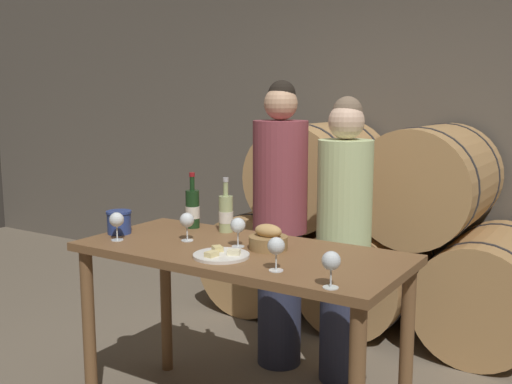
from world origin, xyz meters
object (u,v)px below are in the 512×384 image
Objects in this scene: wine_glass_center at (238,226)px; wine_glass_far_left at (117,220)px; wine_bottle_white at (226,213)px; wine_glass_far_right at (331,262)px; wine_glass_right at (276,247)px; wine_bottle_red at (193,209)px; tasting_table at (240,275)px; cheese_plate at (221,255)px; person_left at (280,222)px; bread_basket at (268,240)px; person_right at (344,238)px; wine_glass_left at (187,221)px; blue_crock at (119,221)px.

wine_glass_far_left is at bearing -159.96° from wine_glass_center.
wine_bottle_white is 2.03× the size of wine_glass_far_right.
wine_glass_right and wine_glass_far_right have the same top height.
wine_bottle_white is (0.21, 0.01, -0.01)m from wine_bottle_red.
wine_glass_right is (0.33, -0.22, 0.23)m from tasting_table.
cheese_plate is at bearing 170.17° from wine_glass_right.
wine_glass_far_right is (0.60, -0.14, 0.09)m from cheese_plate.
tasting_table is at bearing -74.48° from person_left.
person_left is at bearing 103.44° from cheese_plate.
tasting_table is at bearing -27.22° from wine_bottle_red.
bread_basket is (0.38, -0.19, -0.05)m from wine_bottle_white.
wine_glass_far_right is (0.40, -1.03, 0.17)m from person_right.
tasting_table is at bearing 2.20° from wine_glass_left.
blue_crock is at bearing -170.63° from bread_basket.
wine_glass_left is at bearing -99.85° from wine_bottle_white.
wine_glass_far_right is (1.21, -0.11, 0.00)m from wine_glass_far_left.
person_right is 11.37× the size of wine_glass_right.
wine_bottle_white reaches higher than wine_glass_left.
bread_basket is 0.62m from wine_glass_far_right.
wine_glass_left is at bearing 153.93° from cheese_plate.
wine_glass_left is at bearing -57.05° from wine_bottle_red.
wine_glass_right is at bearing -34.66° from wine_glass_center.
wine_glass_far_left is 1.00× the size of wine_glass_center.
cheese_plate is 1.78× the size of wine_glass_right.
wine_bottle_white is 0.56m from wine_glass_far_left.
wine_bottle_red reaches higher than bread_basket.
person_right is at bearing 55.42° from wine_glass_left.
wine_glass_far_left is (-0.72, -0.25, 0.06)m from bread_basket.
cheese_plate is 1.78× the size of wine_glass_left.
wine_bottle_red is at bearing -118.68° from person_left.
wine_bottle_white is 0.33m from wine_glass_center.
wine_glass_center is (-0.23, -0.71, 0.17)m from person_right.
cheese_plate is (-0.19, -0.89, 0.08)m from person_right.
wine_glass_far_left is (0.10, -0.12, 0.04)m from blue_crock.
wine_glass_left is at bearing -124.58° from person_right.
bread_basket is (0.82, 0.14, -0.02)m from blue_crock.
tasting_table is 8.56× the size of bread_basket.
wine_glass_left is at bearing -177.80° from tasting_table.
cheese_plate is (0.01, -0.17, 0.14)m from tasting_table.
person_right is at bearing 77.79° from cheese_plate.
blue_crock is 0.41m from wine_glass_left.
wine_bottle_red is (-0.47, 0.24, 0.23)m from tasting_table.
person_right is at bearing 97.23° from wine_glass_right.
wine_glass_far_left is 1.00× the size of wine_glass_far_right.
tasting_table is 0.74m from blue_crock.
wine_glass_far_right is at bearing -17.67° from wine_glass_left.
tasting_table is at bearing 93.97° from cheese_plate.
wine_glass_right is at bearing -82.77° from person_right.
tasting_table is 0.23m from wine_glass_center.
wine_glass_far_right is (0.61, -0.30, 0.23)m from tasting_table.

